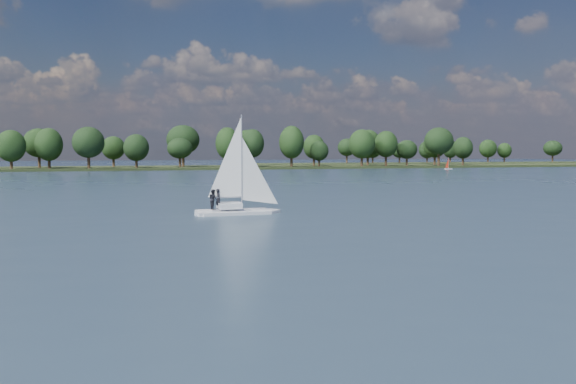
{
  "coord_description": "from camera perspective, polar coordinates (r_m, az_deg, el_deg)",
  "views": [
    {
      "loc": [
        -20.45,
        -11.22,
        5.73
      ],
      "look_at": [
        -3.72,
        37.93,
        2.5
      ],
      "focal_mm": 40.0,
      "sensor_mm": 36.0,
      "label": 1
    }
  ],
  "objects": [
    {
      "name": "sailboat",
      "position": [
        58.89,
        -4.82,
        0.57
      ],
      "size": [
        7.37,
        2.37,
        9.58
      ],
      "rotation": [
        0.0,
        0.0,
        0.05
      ],
      "color": "silver",
      "rests_on": "ground"
    },
    {
      "name": "far_shore",
      "position": [
        224.23,
        -13.57,
        1.99
      ],
      "size": [
        660.0,
        40.0,
        1.5
      ],
      "primitive_type": "cube",
      "color": "black",
      "rests_on": "ground"
    },
    {
      "name": "dinghy_orange",
      "position": [
        223.26,
        14.08,
        2.24
      ],
      "size": [
        2.77,
        1.4,
        4.24
      ],
      "rotation": [
        0.0,
        0.0,
        0.14
      ],
      "color": "white",
      "rests_on": "ground"
    },
    {
      "name": "far_shore_back",
      "position": [
        325.82,
        14.84,
        2.43
      ],
      "size": [
        220.0,
        30.0,
        1.4
      ],
      "primitive_type": "cube",
      "color": "black",
      "rests_on": "ground"
    },
    {
      "name": "ground",
      "position": [
        113.23,
        -8.37,
        0.62
      ],
      "size": [
        700.0,
        700.0,
        0.0
      ],
      "primitive_type": "plane",
      "color": "#233342",
      "rests_on": "ground"
    },
    {
      "name": "treeline",
      "position": [
        219.96,
        -12.82,
        4.09
      ],
      "size": [
        562.9,
        73.44,
        17.72
      ],
      "color": "black",
      "rests_on": "ground"
    }
  ]
}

